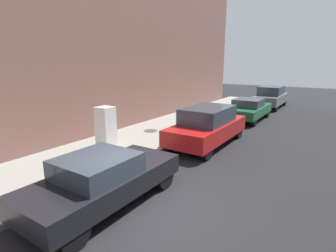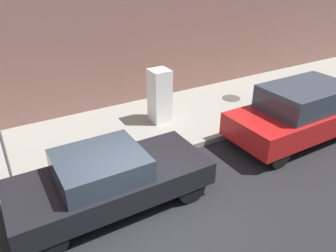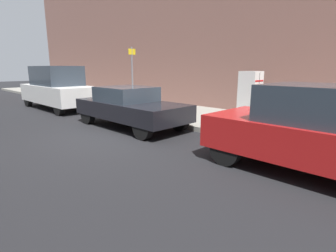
% 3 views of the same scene
% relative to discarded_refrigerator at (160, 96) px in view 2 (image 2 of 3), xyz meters
% --- Properties ---
extents(ground_plane, '(80.00, 80.00, 0.00)m').
position_rel_discarded_refrigerator_xyz_m(ground_plane, '(4.06, -2.43, -1.06)').
color(ground_plane, black).
extents(sidewalk_slab, '(3.88, 44.00, 0.17)m').
position_rel_discarded_refrigerator_xyz_m(sidewalk_slab, '(-0.01, -2.43, -0.97)').
color(sidewalk_slab, gray).
rests_on(sidewalk_slab, ground).
extents(discarded_refrigerator, '(0.64, 0.63, 1.78)m').
position_rel_discarded_refrigerator_xyz_m(discarded_refrigerator, '(0.00, 0.00, 0.00)').
color(discarded_refrigerator, white).
rests_on(discarded_refrigerator, sidewalk_slab).
extents(manhole_cover, '(0.70, 0.70, 0.02)m').
position_rel_discarded_refrigerator_xyz_m(manhole_cover, '(-0.27, 3.35, -0.88)').
color(manhole_cover, '#47443F').
rests_on(manhole_cover, sidewalk_slab).
extents(parked_sedan_dark, '(1.85, 4.42, 1.41)m').
position_rel_discarded_refrigerator_xyz_m(parked_sedan_dark, '(2.99, -2.96, -0.32)').
color(parked_sedan_dark, black).
rests_on(parked_sedan_dark, ground).
extents(parked_suv_red, '(1.95, 4.85, 1.74)m').
position_rel_discarded_refrigerator_xyz_m(parked_suv_red, '(2.99, 3.36, -0.16)').
color(parked_suv_red, red).
rests_on(parked_suv_red, ground).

